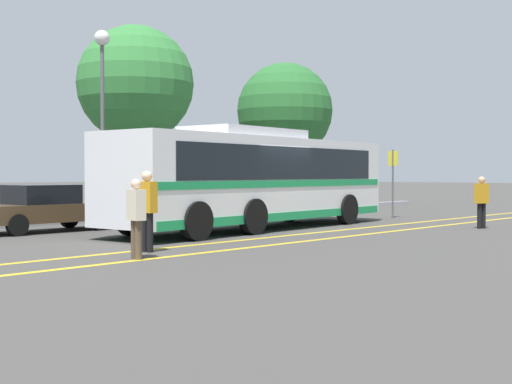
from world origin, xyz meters
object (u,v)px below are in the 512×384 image
object	(u,v)px
tree_0	(285,111)
tree_2	(135,84)
pedestrian_1	(147,206)
street_lamp	(102,78)
pedestrian_2	(482,199)
pedestrian_0	(136,214)
transit_bus	(256,177)
bus_stop_sign	(393,175)
parked_car_1	(44,208)

from	to	relation	value
tree_0	tree_2	bearing A→B (deg)	170.38
pedestrian_1	tree_2	distance (m)	17.38
street_lamp	tree_2	xyz separation A→B (m)	(4.54, 3.84, 0.51)
pedestrian_2	street_lamp	bearing A→B (deg)	-48.35
pedestrian_0	pedestrian_2	distance (m)	12.17
pedestrian_0	transit_bus	bearing A→B (deg)	-53.76
transit_bus	pedestrian_2	size ratio (longest dim) A/B	7.16
tree_2	pedestrian_2	bearing A→B (deg)	-86.74
pedestrian_2	tree_2	xyz separation A→B (m)	(-0.90, 15.75, 4.76)
bus_stop_sign	pedestrian_1	bearing A→B (deg)	-84.85
pedestrian_0	pedestrian_1	size ratio (longest dim) A/B	0.91
pedestrian_0	tree_2	size ratio (longest dim) A/B	0.19
parked_car_1	transit_bus	bearing A→B (deg)	51.14
bus_stop_sign	tree_2	bearing A→B (deg)	-166.28
transit_bus	bus_stop_sign	bearing A→B (deg)	83.65
parked_car_1	pedestrian_2	distance (m)	13.15
bus_stop_sign	tree_0	xyz separation A→B (m)	(5.07, 9.55, 3.32)
pedestrian_2	tree_0	distance (m)	16.75
parked_car_1	bus_stop_sign	size ratio (longest dim) A/B	1.66
pedestrian_0	bus_stop_sign	size ratio (longest dim) A/B	0.61
transit_bus	pedestrian_0	size ratio (longest dim) A/B	7.22
tree_0	parked_car_1	bearing A→B (deg)	-162.82
transit_bus	bus_stop_sign	world-z (taller)	transit_bus
pedestrian_1	pedestrian_2	distance (m)	11.37
pedestrian_0	pedestrian_1	bearing A→B (deg)	-37.53
transit_bus	parked_car_1	xyz separation A→B (m)	(-4.87, 3.89, -0.89)
parked_car_1	pedestrian_1	size ratio (longest dim) A/B	2.46
bus_stop_sign	street_lamp	size ratio (longest dim) A/B	0.38
bus_stop_sign	street_lamp	distance (m)	11.38
pedestrian_1	tree_0	bearing A→B (deg)	-61.40
tree_2	transit_bus	bearing A→B (deg)	-109.96
bus_stop_sign	tree_2	distance (m)	12.25
pedestrian_0	tree_0	bearing A→B (deg)	-46.20
tree_2	tree_0	bearing A→B (deg)	-9.62
bus_stop_sign	tree_2	world-z (taller)	tree_2
transit_bus	street_lamp	distance (m)	7.79
parked_car_1	tree_2	size ratio (longest dim) A/B	0.52
pedestrian_0	bus_stop_sign	world-z (taller)	bus_stop_sign
parked_car_1	pedestrian_0	world-z (taller)	pedestrian_0
tree_2	parked_car_1	bearing A→B (deg)	-142.02
transit_bus	pedestrian_0	distance (m)	8.05
pedestrian_2	street_lamp	size ratio (longest dim) A/B	0.23
tree_0	bus_stop_sign	bearing A→B (deg)	-117.97
pedestrian_0	pedestrian_2	size ratio (longest dim) A/B	0.99
pedestrian_1	street_lamp	xyz separation A→B (m)	(5.66, 9.44, 4.16)
transit_bus	street_lamp	world-z (taller)	street_lamp
pedestrian_2	tree_2	world-z (taller)	tree_2
tree_0	pedestrian_0	bearing A→B (deg)	-147.39
pedestrian_2	street_lamp	world-z (taller)	street_lamp
parked_car_1	tree_0	world-z (taller)	tree_0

